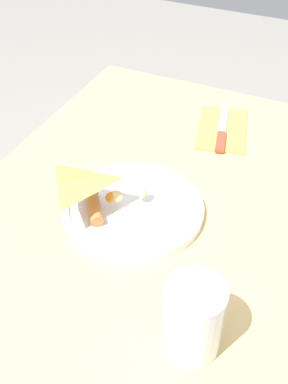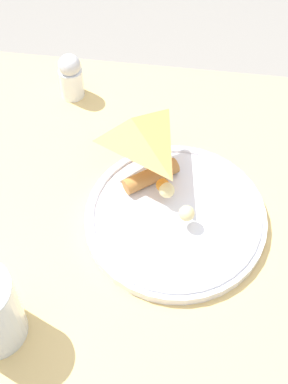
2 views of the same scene
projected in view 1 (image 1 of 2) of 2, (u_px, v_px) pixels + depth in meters
The scene contains 5 objects.
dining_table at pixel (134, 263), 0.96m from camera, with size 1.08×0.67×0.71m.
plate_pizza at pixel (131, 207), 0.89m from camera, with size 0.26×0.26×0.05m.
milk_glass at pixel (193, 319), 0.65m from camera, with size 0.08×0.08×0.12m.
napkin_folded at pixel (222, 129), 1.11m from camera, with size 0.20×0.15×0.00m.
butter_knife at pixel (222, 129), 1.10m from camera, with size 0.20×0.06×0.01m.
Camera 1 is at (-0.57, -0.28, 1.33)m, focal length 45.00 mm.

